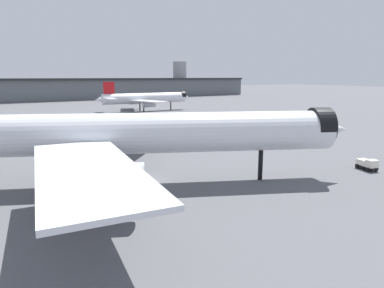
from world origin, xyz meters
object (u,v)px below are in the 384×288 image
at_px(airliner_far_taxiway, 145,98).
at_px(baggage_tug_wing, 367,164).
at_px(service_truck_front, 162,131).
at_px(airliner_near_gate, 135,134).

height_order(airliner_far_taxiway, baggage_tug_wing, airliner_far_taxiway).
bearing_deg(service_truck_front, airliner_far_taxiway, 75.92).
height_order(service_truck_front, baggage_tug_wing, service_truck_front).
distance_m(airliner_far_taxiway, baggage_tug_wing, 104.80).
relative_size(airliner_near_gate, service_truck_front, 10.83).
distance_m(airliner_far_taxiway, service_truck_front, 64.06).
xyz_separation_m(airliner_far_taxiway, baggage_tug_wing, (3.49, -104.64, -4.65)).
distance_m(airliner_near_gate, service_truck_front, 37.80).
distance_m(service_truck_front, baggage_tug_wing, 46.86).
relative_size(airliner_near_gate, airliner_far_taxiway, 1.39).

